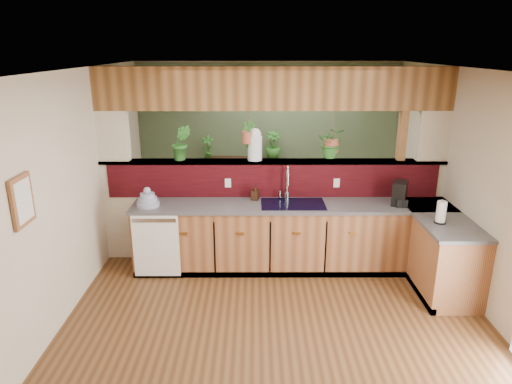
{
  "coord_description": "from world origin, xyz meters",
  "views": [
    {
      "loc": [
        -0.24,
        -4.57,
        2.83
      ],
      "look_at": [
        -0.23,
        0.7,
        1.15
      ],
      "focal_mm": 32.0,
      "sensor_mm": 36.0,
      "label": 1
    }
  ],
  "objects_px": {
    "paper_towel": "(441,213)",
    "glass_jar": "(255,144)",
    "coffee_maker": "(400,194)",
    "faucet": "(287,182)",
    "shelving_console": "(244,183)",
    "dish_stack": "(148,200)",
    "soap_dispenser": "(255,193)"
  },
  "relations": [
    {
      "from": "paper_towel",
      "to": "glass_jar",
      "type": "xyz_separation_m",
      "value": [
        -2.13,
        1.04,
        0.58
      ]
    },
    {
      "from": "paper_towel",
      "to": "glass_jar",
      "type": "height_order",
      "value": "glass_jar"
    },
    {
      "from": "coffee_maker",
      "to": "paper_towel",
      "type": "xyz_separation_m",
      "value": [
        0.28,
        -0.64,
        -0.01
      ]
    },
    {
      "from": "paper_towel",
      "to": "glass_jar",
      "type": "distance_m",
      "value": 2.44
    },
    {
      "from": "faucet",
      "to": "shelving_console",
      "type": "xyz_separation_m",
      "value": [
        -0.61,
        2.12,
        -0.65
      ]
    },
    {
      "from": "glass_jar",
      "to": "dish_stack",
      "type": "bearing_deg",
      "value": -161.56
    },
    {
      "from": "dish_stack",
      "to": "soap_dispenser",
      "type": "relative_size",
      "value": 1.43
    },
    {
      "from": "glass_jar",
      "to": "shelving_console",
      "type": "distance_m",
      "value": 2.21
    },
    {
      "from": "faucet",
      "to": "shelving_console",
      "type": "relative_size",
      "value": 0.35
    },
    {
      "from": "faucet",
      "to": "glass_jar",
      "type": "height_order",
      "value": "glass_jar"
    },
    {
      "from": "faucet",
      "to": "coffee_maker",
      "type": "relative_size",
      "value": 1.56
    },
    {
      "from": "dish_stack",
      "to": "paper_towel",
      "type": "relative_size",
      "value": 1.03
    },
    {
      "from": "coffee_maker",
      "to": "shelving_console",
      "type": "xyz_separation_m",
      "value": [
        -2.04,
        2.31,
        -0.54
      ]
    },
    {
      "from": "paper_towel",
      "to": "shelving_console",
      "type": "bearing_deg",
      "value": 128.27
    },
    {
      "from": "faucet",
      "to": "glass_jar",
      "type": "relative_size",
      "value": 1.11
    },
    {
      "from": "coffee_maker",
      "to": "paper_towel",
      "type": "relative_size",
      "value": 1.08
    },
    {
      "from": "dish_stack",
      "to": "shelving_console",
      "type": "xyz_separation_m",
      "value": [
        1.16,
        2.35,
        -0.48
      ]
    },
    {
      "from": "glass_jar",
      "to": "soap_dispenser",
      "type": "bearing_deg",
      "value": -88.37
    },
    {
      "from": "dish_stack",
      "to": "glass_jar",
      "type": "bearing_deg",
      "value": 18.44
    },
    {
      "from": "paper_towel",
      "to": "shelving_console",
      "type": "relative_size",
      "value": 0.2
    },
    {
      "from": "soap_dispenser",
      "to": "paper_towel",
      "type": "relative_size",
      "value": 0.72
    },
    {
      "from": "soap_dispenser",
      "to": "coffee_maker",
      "type": "relative_size",
      "value": 0.67
    },
    {
      "from": "coffee_maker",
      "to": "paper_towel",
      "type": "bearing_deg",
      "value": -42.23
    },
    {
      "from": "coffee_maker",
      "to": "shelving_console",
      "type": "height_order",
      "value": "coffee_maker"
    },
    {
      "from": "faucet",
      "to": "coffee_maker",
      "type": "xyz_separation_m",
      "value": [
        1.43,
        -0.19,
        -0.11
      ]
    },
    {
      "from": "coffee_maker",
      "to": "faucet",
      "type": "bearing_deg",
      "value": -163.23
    },
    {
      "from": "dish_stack",
      "to": "soap_dispenser",
      "type": "distance_m",
      "value": 1.38
    },
    {
      "from": "coffee_maker",
      "to": "glass_jar",
      "type": "height_order",
      "value": "glass_jar"
    },
    {
      "from": "dish_stack",
      "to": "glass_jar",
      "type": "distance_m",
      "value": 1.56
    },
    {
      "from": "faucet",
      "to": "shelving_console",
      "type": "height_order",
      "value": "faucet"
    },
    {
      "from": "dish_stack",
      "to": "soap_dispenser",
      "type": "height_order",
      "value": "dish_stack"
    },
    {
      "from": "dish_stack",
      "to": "faucet",
      "type": "bearing_deg",
      "value": 7.45
    }
  ]
}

